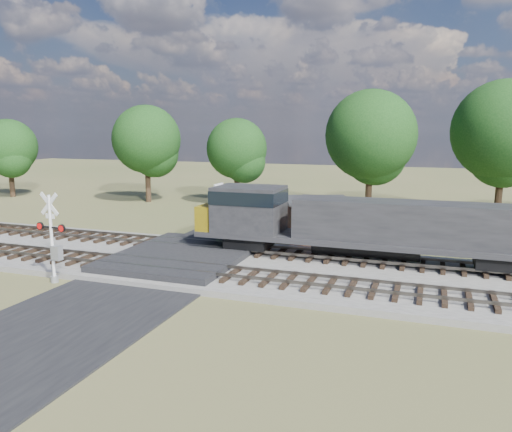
% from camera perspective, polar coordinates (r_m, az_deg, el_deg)
% --- Properties ---
extents(ground, '(160.00, 160.00, 0.00)m').
position_cam_1_polar(ground, '(28.63, -8.75, -5.50)').
color(ground, '#4D542D').
rests_on(ground, ground).
extents(ballast_bed, '(140.00, 10.00, 0.30)m').
position_cam_1_polar(ballast_bed, '(26.04, 11.72, -6.82)').
color(ballast_bed, gray).
rests_on(ballast_bed, ground).
extents(road, '(7.00, 60.00, 0.08)m').
position_cam_1_polar(road, '(28.62, -8.76, -5.42)').
color(road, black).
rests_on(road, ground).
extents(crossing_panel, '(7.00, 9.00, 0.62)m').
position_cam_1_polar(crossing_panel, '(28.98, -8.30, -4.66)').
color(crossing_panel, '#262628').
rests_on(crossing_panel, ground).
extents(track_near, '(140.00, 2.60, 0.33)m').
position_cam_1_polar(track_near, '(25.46, -4.68, -6.41)').
color(track_near, black).
rests_on(track_near, ballast_bed).
extents(track_far, '(140.00, 2.60, 0.33)m').
position_cam_1_polar(track_far, '(29.93, -0.75, -3.89)').
color(track_far, black).
rests_on(track_far, ballast_bed).
extents(crossing_signal_near, '(1.83, 0.41, 4.54)m').
position_cam_1_polar(crossing_signal_near, '(26.54, -22.13, -3.16)').
color(crossing_signal_near, silver).
rests_on(crossing_signal_near, ground).
extents(crossing_signal_far, '(1.53, 0.40, 3.83)m').
position_cam_1_polar(crossing_signal_far, '(33.17, 1.85, -0.43)').
color(crossing_signal_far, silver).
rests_on(crossing_signal_far, ground).
extents(equipment_shed, '(5.56, 5.56, 2.93)m').
position_cam_1_polar(equipment_shed, '(33.89, 7.04, -0.47)').
color(equipment_shed, '#40241B').
rests_on(equipment_shed, ground).
extents(treeline, '(81.56, 10.47, 11.72)m').
position_cam_1_polar(treeline, '(44.44, 18.67, 8.42)').
color(treeline, black).
rests_on(treeline, ground).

